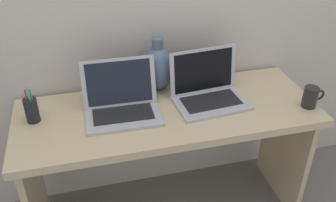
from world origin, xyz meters
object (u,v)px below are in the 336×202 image
Objects in this scene: laptop_left at (121,100)px; coffee_mug at (311,97)px; green_vase at (158,67)px; pen_cup at (32,110)px; laptop_right at (207,88)px.

laptop_left is 0.92m from coffee_mug.
green_vase is at bearing 38.16° from laptop_left.
pen_cup is at bearing 177.62° from laptop_left.
laptop_right is at bearing -37.52° from green_vase.
laptop_left reaches higher than coffee_mug.
green_vase is 0.77m from coffee_mug.
green_vase is at bearing 13.84° from pen_cup.
laptop_left is 0.41m from pen_cup.
green_vase is (-0.22, 0.17, 0.06)m from laptop_right.
laptop_right is at bearing -0.73° from pen_cup.
pen_cup is (-0.85, 0.01, -0.00)m from laptop_right.
green_vase is at bearing 152.48° from coffee_mug.
coffee_mug is at bearing -11.50° from laptop_left.
pen_cup is (-1.31, 0.20, 0.01)m from coffee_mug.
laptop_left is at bearing -2.38° from pen_cup.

